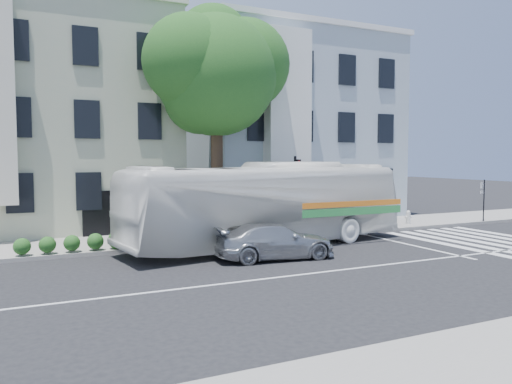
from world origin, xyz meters
TOP-DOWN VIEW (x-y plane):
  - ground at (0.00, 0.00)m, footprint 120.00×120.00m
  - sidewalk_far at (0.00, 8.00)m, footprint 80.00×4.00m
  - building_left at (-7.00, 15.00)m, footprint 12.00×10.00m
  - building_right at (7.00, 15.00)m, footprint 12.00×10.00m
  - street_tree at (0.06, 8.74)m, footprint 7.30×5.90m
  - bus at (0.95, 5.02)m, footprint 4.76×12.94m
  - sedan at (-0.03, 2.60)m, footprint 2.30×4.67m
  - hedge at (-4.14, 6.30)m, footprint 8.42×3.05m
  - traffic_signal at (3.63, 7.36)m, footprint 0.38×0.51m
  - fire_hydrant at (10.41, 7.05)m, footprint 0.40×0.23m
  - far_sign_pole at (15.00, 6.15)m, footprint 0.42×0.20m

SIDE VIEW (x-z plane):
  - ground at x=0.00m, z-range 0.00..0.00m
  - sidewalk_far at x=0.00m, z-range 0.00..0.15m
  - hedge at x=-4.14m, z-range 0.15..0.85m
  - fire_hydrant at x=10.41m, z-range 0.16..0.88m
  - sedan at x=-0.03m, z-range 0.00..1.30m
  - far_sign_pole at x=15.00m, z-range 0.47..2.80m
  - bus at x=0.95m, z-range 0.00..3.52m
  - traffic_signal at x=3.63m, z-range 0.55..4.33m
  - building_left at x=-7.00m, z-range 0.00..11.00m
  - building_right at x=7.00m, z-range 0.00..11.00m
  - street_tree at x=0.06m, z-range 2.28..13.38m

